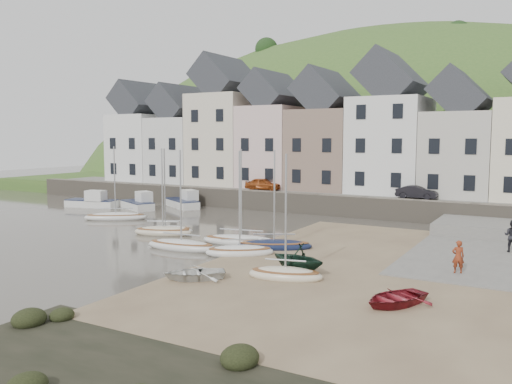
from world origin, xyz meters
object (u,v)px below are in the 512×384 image
Objects in this scene: rowboat_white at (194,273)px; rowboat_red at (395,298)px; rowboat_green at (298,258)px; person_dark at (512,236)px; person_red at (458,257)px; car_right at (417,192)px; sailboat_0 at (116,217)px; car_left at (263,184)px.

rowboat_red reaches higher than rowboat_white.
person_dark reaches higher than rowboat_green.
rowboat_green is 1.79× the size of person_red.
person_dark is (12.86, 13.94, 0.72)m from rowboat_white.
rowboat_white is at bearing 170.10° from car_right.
person_red is (7.02, 3.78, 0.11)m from rowboat_green.
person_red is 19.46m from car_right.
person_dark is at bearing 103.46° from rowboat_red.
sailboat_0 reaches higher than car_left.
car_right is at bearing -92.57° from person_red.
sailboat_0 is 1.77× the size of car_left.
car_right reaches higher than rowboat_red.
rowboat_green is at bearing 178.33° from car_right.
rowboat_green is (20.74, -8.50, 0.58)m from sailboat_0.
car_right reaches higher than person_dark.
person_dark is 26.05m from car_left.
rowboat_white is at bearing -146.96° from rowboat_red.
rowboat_green is at bearing -157.86° from car_left.
car_left is (-21.25, 18.39, 1.26)m from person_red.
car_right is (-6.24, 18.39, 1.22)m from person_red.
sailboat_0 is 2.14× the size of rowboat_white.
rowboat_white is at bearing -35.39° from sailboat_0.
person_red is at bearing -160.92° from car_right.
person_red is (10.88, 7.28, 0.58)m from rowboat_white.
person_dark is (1.98, 6.66, 0.13)m from person_red.
car_left is (-23.23, 11.73, 1.12)m from person_dark.
sailboat_0 is 15.27m from car_left.
rowboat_red is 0.88× the size of car_right.
person_dark is 0.56× the size of car_right.
rowboat_white is at bearing 12.46° from person_red.
car_left is at bearing 64.55° from sailboat_0.
person_red is 6.95m from person_dark.
person_dark reaches higher than rowboat_red.
rowboat_green is 0.86× the size of car_right.
rowboat_white is 1.53× the size of person_dark.
rowboat_white is 18.98m from person_dark.
sailboat_0 reaches higher than rowboat_green.
car_left is at bearing -62.19° from person_red.
sailboat_0 reaches higher than car_right.
sailboat_0 reaches higher than person_red.
person_red is at bearing 129.33° from rowboat_green.
rowboat_red is (26.35, -11.16, 0.11)m from sailboat_0.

